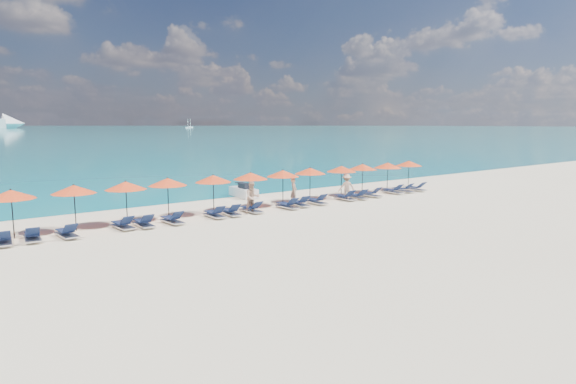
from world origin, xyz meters
TOP-DOWN VIEW (x-y plane):
  - ground at (0.00, 0.00)m, footprint 1400.00×1400.00m
  - sailboat_near at (211.48, 462.09)m, footprint 5.35×1.78m
  - sailboat_far at (223.49, 480.90)m, footprint 5.62×1.87m
  - jetski at (1.04, 9.55)m, footprint 1.29×2.81m
  - beachgoer_a at (2.00, 5.04)m, footprint 0.72×0.72m
  - beachgoer_b at (-1.77, 4.05)m, footprint 0.96×0.65m
  - beachgoer_c at (6.02, 4.39)m, footprint 1.25×0.92m
  - umbrella_0 at (-13.71, 5.24)m, footprint 2.10×2.10m
  - umbrella_1 at (-11.07, 5.34)m, footprint 2.10×2.10m
  - umbrella_2 at (-8.62, 5.23)m, footprint 2.10×2.10m
  - umbrella_3 at (-6.32, 5.39)m, footprint 2.10×2.10m
  - umbrella_4 at (-3.64, 5.26)m, footprint 2.10×2.10m
  - umbrella_5 at (-1.14, 5.22)m, footprint 2.10×2.10m
  - umbrella_6 at (1.26, 5.20)m, footprint 2.10×2.10m
  - umbrella_7 at (3.69, 5.45)m, footprint 2.10×2.10m
  - umbrella_8 at (6.30, 5.21)m, footprint 2.10×2.10m
  - umbrella_9 at (8.64, 5.47)m, footprint 2.10×2.10m
  - umbrella_10 at (11.07, 5.23)m, footprint 2.10×2.10m
  - umbrella_11 at (13.77, 5.42)m, footprint 2.10×2.10m
  - lounger_0 at (-14.25, 4.20)m, footprint 0.79×1.76m
  - lounger_1 at (-13.15, 4.23)m, footprint 0.79×1.75m
  - lounger_2 at (-11.78, 4.02)m, footprint 0.75×1.74m
  - lounger_3 at (-9.17, 4.26)m, footprint 0.76×1.74m
  - lounger_4 at (-8.19, 4.08)m, footprint 0.66×1.71m
  - lounger_5 at (-6.71, 3.99)m, footprint 0.71×1.73m
  - lounger_6 at (-4.22, 4.09)m, footprint 0.67×1.72m
  - lounger_7 at (-3.19, 4.09)m, footprint 0.79×1.75m
  - lounger_8 at (-1.80, 4.12)m, footprint 0.70×1.73m
  - lounger_9 at (0.66, 3.92)m, footprint 0.62×1.70m
  - lounger_10 at (1.74, 4.11)m, footprint 0.79×1.75m
  - lounger_11 at (3.12, 4.09)m, footprint 0.67×1.72m
  - lounger_12 at (5.72, 4.19)m, footprint 0.70×1.73m
  - lounger_13 at (6.70, 4.02)m, footprint 0.72×1.73m
  - lounger_14 at (8.16, 4.15)m, footprint 0.73×1.74m
  - lounger_15 at (10.65, 4.30)m, footprint 0.63×1.70m
  - lounger_16 at (11.69, 4.22)m, footprint 0.77×1.75m
  - lounger_17 at (13.13, 4.16)m, footprint 0.63×1.70m

SIDE VIEW (x-z plane):
  - ground at x=0.00m, z-range 0.00..0.00m
  - lounger_0 at x=-14.25m, z-range -0.09..0.56m
  - lounger_1 at x=-13.15m, z-range -0.09..0.56m
  - lounger_2 at x=-11.78m, z-range -0.09..0.56m
  - lounger_3 at x=-9.17m, z-range -0.09..0.56m
  - lounger_4 at x=-8.19m, z-range -0.09..0.56m
  - lounger_5 at x=-6.71m, z-range -0.09..0.56m
  - lounger_6 at x=-4.22m, z-range -0.09..0.56m
  - lounger_7 at x=-3.19m, z-range -0.09..0.56m
  - lounger_8 at x=-1.80m, z-range -0.09..0.56m
  - lounger_9 at x=0.66m, z-range -0.09..0.56m
  - lounger_10 at x=1.74m, z-range -0.09..0.56m
  - lounger_11 at x=3.12m, z-range -0.09..0.56m
  - lounger_12 at x=5.72m, z-range -0.09..0.56m
  - lounger_13 at x=6.70m, z-range -0.09..0.56m
  - lounger_14 at x=8.16m, z-range -0.09..0.56m
  - lounger_15 at x=10.65m, z-range -0.09..0.56m
  - lounger_16 at x=11.69m, z-range -0.09..0.56m
  - lounger_17 at x=13.13m, z-range -0.09..0.56m
  - jetski at x=1.04m, z-range -0.09..0.88m
  - beachgoer_a at x=2.00m, z-range 0.00..1.69m
  - beachgoer_c at x=6.02m, z-range 0.00..1.76m
  - beachgoer_b at x=-1.77m, z-range 0.00..1.84m
  - sailboat_near at x=211.48m, z-range -3.89..5.91m
  - sailboat_far at x=223.49m, z-range -4.09..6.21m
  - umbrella_0 at x=-13.71m, z-range 0.88..3.16m
  - umbrella_1 at x=-11.07m, z-range 0.88..3.16m
  - umbrella_2 at x=-8.62m, z-range 0.88..3.16m
  - umbrella_3 at x=-6.32m, z-range 0.88..3.16m
  - umbrella_4 at x=-3.64m, z-range 0.88..3.16m
  - umbrella_5 at x=-1.14m, z-range 0.88..3.16m
  - umbrella_6 at x=1.26m, z-range 0.88..3.16m
  - umbrella_7 at x=3.69m, z-range 0.88..3.16m
  - umbrella_8 at x=6.30m, z-range 0.88..3.16m
  - umbrella_9 at x=8.64m, z-range 0.88..3.16m
  - umbrella_10 at x=11.07m, z-range 0.88..3.16m
  - umbrella_11 at x=13.77m, z-range 0.88..3.16m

